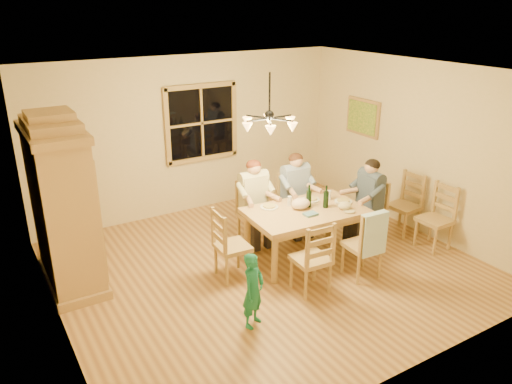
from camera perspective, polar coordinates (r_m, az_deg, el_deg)
floor at (r=7.11m, az=1.37°, el=-8.56°), size 5.50×5.50×0.00m
ceiling at (r=6.24m, az=1.59°, el=13.55°), size 5.50×5.00×0.02m
wall_back at (r=8.67m, az=-7.50°, el=6.43°), size 5.50×0.02×2.70m
wall_left at (r=5.67m, az=-22.72°, el=-3.14°), size 0.02×5.00×2.70m
wall_right at (r=8.30m, az=17.77°, el=4.93°), size 0.02×5.00×2.70m
window at (r=8.67m, az=-6.25°, el=7.85°), size 1.30×0.06×1.30m
painting at (r=9.02m, az=12.10°, el=8.34°), size 0.06×0.78×0.64m
chandelier at (r=6.35m, az=1.53°, el=7.96°), size 0.77×0.68×0.71m
armoire at (r=6.76m, az=-21.11°, el=-1.77°), size 0.66×1.40×2.30m
dining_table at (r=7.10m, az=5.64°, el=-2.80°), size 1.70×1.10×0.76m
chair_far_left at (r=7.66m, az=-0.22°, el=-3.72°), size 0.46×0.44×0.99m
chair_far_right at (r=8.00m, az=4.43°, el=-2.68°), size 0.46×0.44×0.99m
chair_near_left at (r=6.48m, az=6.25°, el=-8.81°), size 0.46×0.44×0.99m
chair_near_right at (r=6.92m, az=11.97°, el=-7.08°), size 0.46×0.44×0.99m
chair_end_left at (r=6.75m, az=-2.68°, el=-7.39°), size 0.44×0.46×0.99m
chair_end_right at (r=7.88m, az=12.54°, el=-3.51°), size 0.44×0.46×0.99m
adult_woman at (r=7.45m, az=-0.23°, el=0.04°), size 0.41×0.44×0.87m
adult_plaid_man at (r=7.80m, az=4.54°, el=0.94°), size 0.41×0.44×0.87m
adult_slate_man at (r=7.68m, az=12.85°, el=0.14°), size 0.44×0.41×0.87m
towel at (r=6.62m, az=13.26°, el=-4.71°), size 0.39×0.12×0.58m
wine_bottle_a at (r=7.10m, az=6.07°, el=-0.44°), size 0.08×0.08×0.33m
wine_bottle_b at (r=7.11m, az=8.01°, el=-0.53°), size 0.08×0.08×0.33m
plate_woman at (r=7.09m, az=1.52°, el=-1.73°), size 0.26×0.26×0.02m
plate_plaid at (r=7.40m, az=6.30°, el=-0.86°), size 0.26×0.26×0.02m
plate_slate at (r=7.39m, az=9.94°, el=-1.08°), size 0.26×0.26×0.02m
wine_glass_a at (r=7.15m, az=3.86°, el=-1.04°), size 0.06×0.06×0.14m
wine_glass_b at (r=7.43m, az=8.34°, el=-0.35°), size 0.06×0.06×0.14m
cap at (r=7.13m, az=10.10°, el=-1.54°), size 0.20×0.20×0.11m
napkin at (r=6.88m, az=6.25°, el=-2.52°), size 0.19×0.15×0.03m
cloth_bundle at (r=7.06m, az=5.13°, el=-1.32°), size 0.28×0.22×0.15m
child at (r=5.74m, az=-0.32°, el=-11.16°), size 0.40×0.35×0.91m
chair_spare_front at (r=7.97m, az=19.61°, el=-4.03°), size 0.43×0.45×0.99m
chair_spare_back at (r=8.32m, az=16.43°, el=-2.56°), size 0.46×0.47×0.99m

